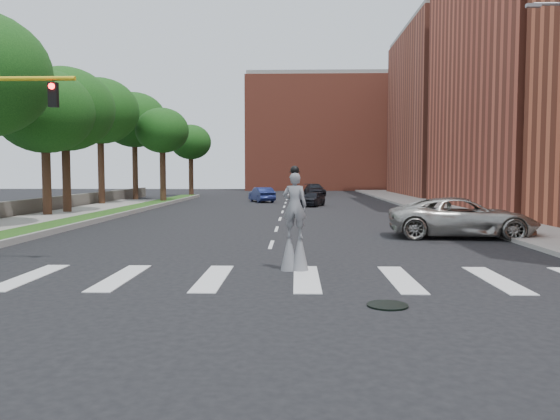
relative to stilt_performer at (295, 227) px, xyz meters
The scene contains 19 objects.
ground_plane 2.78m from the stilt_performer, 112.87° to the right, with size 160.00×160.00×0.00m, color black.
grass_median 21.70m from the stilt_performer, 125.08° to the left, with size 2.00×60.00×0.25m, color #1F4814.
median_curb 21.12m from the stilt_performer, 122.75° to the left, with size 0.20×60.00×0.28m, color gray.
sidewalk_right 25.52m from the stilt_performer, 63.08° to the left, with size 5.00×90.00×0.18m, color gray.
stone_wall 26.69m from the stilt_performer, 132.30° to the left, with size 0.50×56.00×1.10m, color #534E47.
manhole 4.90m from the stilt_performer, 64.40° to the right, with size 0.90×0.90×0.04m, color black.
building_far 56.52m from the stilt_performer, 67.86° to the left, with size 16.00×22.00×20.00m, color brown.
building_backdrop 76.29m from the stilt_performer, 86.19° to the left, with size 26.00×14.00×18.00m, color #A24732.
stilt_performer is the anchor object (origin of this frame).
suv_crossing 11.29m from the stilt_performer, 48.51° to the left, with size 2.96×6.42×1.79m, color #A9A6A0.
car_near 30.56m from the stilt_performer, 87.30° to the left, with size 1.52×3.79×1.29m, color black.
car_mid 37.10m from the stilt_performer, 95.13° to the left, with size 1.53×4.38×1.44m, color navy.
car_far 51.35m from the stilt_performer, 87.38° to the left, with size 2.07×5.08×1.48m, color black.
tree_3 25.28m from the stilt_performer, 130.66° to the left, with size 6.29×6.29×9.48m.
tree_4 36.02m from the stilt_performer, 118.62° to the left, with size 6.68×6.68×11.03m.
tree_5 44.44m from the stilt_performer, 112.48° to the left, with size 6.69×6.69×11.17m.
tree_6 37.36m from the stilt_performer, 109.70° to the left, with size 4.94×4.94×8.89m.
tree_7 51.14m from the stilt_performer, 104.34° to the left, with size 4.90×4.90×8.59m.
tree_8 27.15m from the stilt_performer, 126.73° to the left, with size 6.75×6.75×10.10m.
Camera 1 is at (1.00, -13.80, 2.93)m, focal length 35.00 mm.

